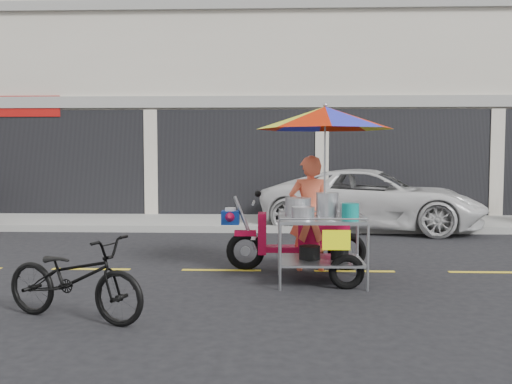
{
  "coord_description": "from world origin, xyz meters",
  "views": [
    {
      "loc": [
        -1.15,
        -8.49,
        1.79
      ],
      "look_at": [
        -1.5,
        0.6,
        1.15
      ],
      "focal_mm": 40.0,
      "sensor_mm": 36.0,
      "label": 1
    }
  ],
  "objects": [
    {
      "name": "food_vendor_rig",
      "position": [
        -0.59,
        -0.41,
        1.55
      ],
      "size": [
        2.44,
        1.94,
        2.47
      ],
      "rotation": [
        0.0,
        0.0,
        0.01
      ],
      "color": "black",
      "rests_on": "ground"
    },
    {
      "name": "ground",
      "position": [
        0.0,
        0.0,
        0.0
      ],
      "size": [
        90.0,
        90.0,
        0.0
      ],
      "primitive_type": "plane",
      "color": "black"
    },
    {
      "name": "white_pickup",
      "position": [
        1.03,
        4.7,
        0.7
      ],
      "size": [
        5.45,
        3.53,
        1.4
      ],
      "primitive_type": "imported",
      "rotation": [
        0.0,
        0.0,
        1.31
      ],
      "color": "silver",
      "rests_on": "ground"
    },
    {
      "name": "centerline",
      "position": [
        0.0,
        0.0,
        0.0
      ],
      "size": [
        42.0,
        0.1,
        0.01
      ],
      "primitive_type": "cube",
      "color": "gold",
      "rests_on": "ground"
    },
    {
      "name": "near_bicycle",
      "position": [
        -3.31,
        -2.6,
        0.45
      ],
      "size": [
        1.83,
        1.16,
        0.91
      ],
      "primitive_type": "imported",
      "rotation": [
        0.0,
        0.0,
        1.22
      ],
      "color": "black",
      "rests_on": "ground"
    },
    {
      "name": "sidewalk",
      "position": [
        0.0,
        5.5,
        0.07
      ],
      "size": [
        45.0,
        3.0,
        0.15
      ],
      "primitive_type": "cube",
      "color": "gray",
      "rests_on": "ground"
    },
    {
      "name": "shophouse_block",
      "position": [
        2.82,
        10.59,
        4.24
      ],
      "size": [
        36.0,
        8.11,
        10.4
      ],
      "color": "beige",
      "rests_on": "ground"
    }
  ]
}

